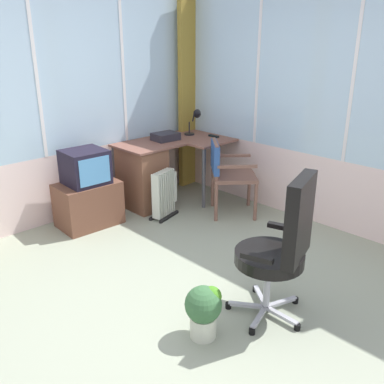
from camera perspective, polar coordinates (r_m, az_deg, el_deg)
name	(u,v)px	position (r m, az deg, el deg)	size (l,w,h in m)	color
ground	(198,313)	(3.37, 0.81, -15.98)	(5.17, 5.54, 0.06)	gray
north_window_panel	(39,104)	(4.67, -19.87, 11.03)	(4.17, 0.07, 2.60)	silver
east_window_panel	(351,107)	(4.51, 20.58, 10.65)	(0.07, 4.54, 2.60)	silver
curtain_corner	(188,93)	(5.69, -0.49, 13.21)	(0.32, 0.07, 2.50)	olive
desk	(146,173)	(5.10, -6.21, 2.52)	(1.31, 0.89, 0.76)	brown
desk_lamp	(196,118)	(5.46, 0.59, 9.86)	(0.23, 0.20, 0.33)	black
tv_remote	(214,136)	(5.37, 2.93, 7.50)	(0.04, 0.15, 0.02)	black
paper_tray	(166,136)	(5.20, -3.57, 7.45)	(0.30, 0.23, 0.09)	#2A2730
wooden_armchair	(224,168)	(4.81, 4.32, 3.27)	(0.68, 0.68, 0.85)	brown
office_chair	(282,243)	(3.04, 12.05, -6.65)	(0.63, 0.55, 1.10)	#B7B7BF
tv_on_stand	(87,193)	(4.69, -13.85, -0.09)	(0.66, 0.47, 0.84)	brown
space_heater	(165,194)	(4.81, -3.66, -0.21)	(0.41, 0.26, 0.54)	silver
potted_plant	(204,308)	(2.98, 1.64, -15.33)	(0.26, 0.26, 0.39)	beige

